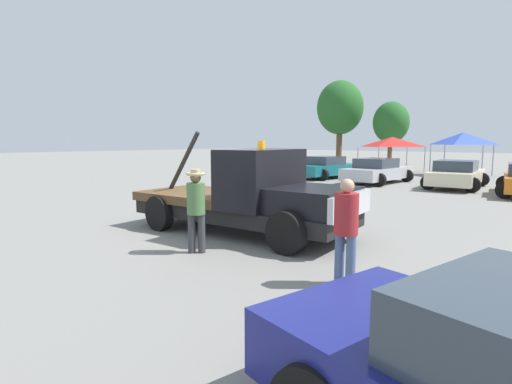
{
  "coord_description": "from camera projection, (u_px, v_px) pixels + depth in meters",
  "views": [
    {
      "loc": [
        6.68,
        -7.07,
        2.25
      ],
      "look_at": [
        0.5,
        0.0,
        1.05
      ],
      "focal_mm": 28.0,
      "sensor_mm": 36.0,
      "label": 1
    }
  ],
  "objects": [
    {
      "name": "parked_car_cream",
      "position": [
        456.0,
        175.0,
        19.16
      ],
      "size": [
        2.77,
        4.72,
        1.34
      ],
      "rotation": [
        0.0,
        0.0,
        1.66
      ],
      "color": "beige",
      "rests_on": "ground"
    },
    {
      "name": "parked_car_silver",
      "position": [
        377.0,
        171.0,
        21.44
      ],
      "size": [
        2.64,
        4.92,
        1.34
      ],
      "rotation": [
        0.0,
        0.0,
        1.53
      ],
      "color": "#B7B7BC",
      "rests_on": "ground"
    },
    {
      "name": "parked_car_teal",
      "position": [
        327.0,
        168.0,
        24.28
      ],
      "size": [
        2.86,
        4.72,
        1.34
      ],
      "rotation": [
        0.0,
        0.0,
        1.44
      ],
      "color": "#196670",
      "rests_on": "ground"
    },
    {
      "name": "tow_truck",
      "position": [
        252.0,
        198.0,
        9.61
      ],
      "size": [
        5.87,
        2.68,
        2.51
      ],
      "rotation": [
        0.0,
        0.0,
        0.1
      ],
      "color": "black",
      "rests_on": "ground"
    },
    {
      "name": "person_at_hood",
      "position": [
        196.0,
        204.0,
        7.98
      ],
      "size": [
        0.38,
        0.38,
        1.7
      ],
      "rotation": [
        0.0,
        0.0,
        5.49
      ],
      "color": "#38383D",
      "rests_on": "ground"
    },
    {
      "name": "tree_center",
      "position": [
        391.0,
        123.0,
        37.32
      ],
      "size": [
        3.31,
        3.31,
        5.91
      ],
      "color": "brown",
      "rests_on": "ground"
    },
    {
      "name": "canopy_tent_red",
      "position": [
        392.0,
        142.0,
        28.98
      ],
      "size": [
        3.62,
        3.62,
        2.55
      ],
      "color": "#9E9EA3",
      "rests_on": "ground"
    },
    {
      "name": "person_near_truck",
      "position": [
        346.0,
        224.0,
        6.16
      ],
      "size": [
        0.37,
        0.37,
        1.68
      ],
      "rotation": [
        0.0,
        0.0,
        4.63
      ],
      "color": "#475B84",
      "rests_on": "ground"
    },
    {
      "name": "canopy_tent_blue",
      "position": [
        463.0,
        139.0,
        25.73
      ],
      "size": [
        3.07,
        3.07,
        2.81
      ],
      "color": "#9E9EA3",
      "rests_on": "ground"
    },
    {
      "name": "ground_plane",
      "position": [
        241.0,
        232.0,
        9.93
      ],
      "size": [
        160.0,
        160.0,
        0.0
      ],
      "primitive_type": "plane",
      "color": "gray"
    },
    {
      "name": "tree_left",
      "position": [
        340.0,
        108.0,
        40.4
      ],
      "size": [
        4.66,
        4.66,
        8.32
      ],
      "color": "brown",
      "rests_on": "ground"
    }
  ]
}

